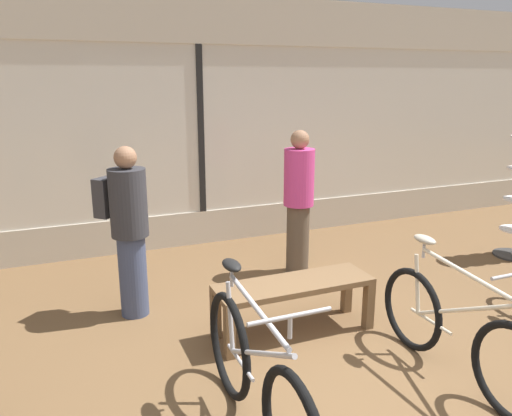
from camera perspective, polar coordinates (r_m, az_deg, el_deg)
name	(u,v)px	position (r m, az deg, el deg)	size (l,w,h in m)	color
ground_plane	(344,388)	(3.92, 10.07, -19.62)	(24.00, 24.00, 0.00)	brown
shop_back_wall	(200,122)	(6.57, -6.40, 9.74)	(12.00, 0.08, 3.20)	beige
bicycle_left	(256,380)	(3.23, -0.06, -19.04)	(0.46, 1.76, 1.06)	black
bicycle_right	(455,332)	(4.06, 21.84, -13.04)	(0.46, 1.69, 1.03)	black
display_bench	(294,291)	(4.41, 4.35, -9.47)	(1.40, 0.44, 0.48)	brown
customer_near_rack	(128,227)	(4.73, -14.40, -2.11)	(0.54, 0.55, 1.61)	#424C6B
customer_by_window	(299,200)	(5.63, 4.89, 0.93)	(0.34, 0.34, 1.65)	brown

